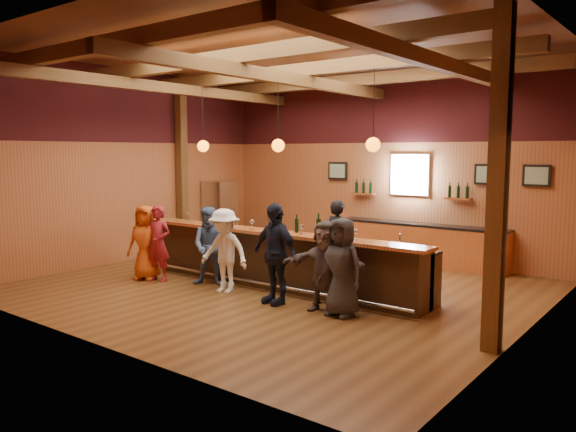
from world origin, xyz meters
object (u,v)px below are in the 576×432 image
Objects in this scene: bar_counter at (284,259)px; bartender at (338,241)px; customer_redvest at (158,243)px; customer_denim at (211,246)px; back_bar_cabinet at (420,244)px; customer_white at (224,251)px; customer_dark at (341,267)px; bottle_a at (297,225)px; customer_navy at (275,254)px; customer_orange at (145,242)px; stainless_fridge at (220,214)px; ice_bucket at (275,225)px; customer_brown at (325,266)px.

bar_counter is 3.84× the size of bartender.
customer_redvest is 1.00× the size of customer_denim.
back_bar_cabinet is 4.94m from customer_white.
bottle_a is at bearing 154.57° from customer_dark.
customer_navy is (2.91, 0.12, 0.10)m from customer_redvest.
customer_orange is 0.97× the size of customer_dark.
customer_dark is (1.93, -1.00, 0.26)m from bar_counter.
ice_bucket is (4.09, -2.70, 0.32)m from stainless_fridge.
customer_brown is at bearing -11.07° from customer_redvest.
customer_dark is 4.68× the size of bottle_a.
customer_orange is 4.19m from customer_brown.
customer_navy reaches higher than customer_white.
customer_redvest is (-2.26, -1.19, 0.24)m from bar_counter.
ice_bucket is at bearing 137.58° from customer_brown.
bartender reaches higher than bottle_a.
bartender is (1.18, 2.02, 0.05)m from customer_white.
bartender is (2.85, 2.18, 0.06)m from customer_redvest.
stainless_fridge is 1.18× the size of customer_denim.
customer_white reaches higher than back_bar_cabinet.
ice_bucket is (0.56, 0.78, 0.44)m from customer_white.
customer_brown is (5.70, -3.39, -0.15)m from stainless_fridge.
customer_brown is (0.40, -4.51, 0.27)m from back_bar_cabinet.
customer_orange reaches higher than customer_brown.
customer_orange is 0.98× the size of customer_white.
bar_counter is 3.50× the size of stainless_fridge.
ice_bucket is at bearing -33.39° from stainless_fridge.
bar_counter is 4.07× the size of customer_white.
bottle_a is (4.57, -2.65, 0.34)m from stainless_fridge.
customer_dark reaches higher than customer_denim.
bottle_a is (-0.14, -1.19, 0.42)m from bartender.
stainless_fridge reaches higher than customer_redvest.
bar_counter is 3.65× the size of customer_navy.
ice_bucket is (-1.21, -3.82, 0.74)m from back_bar_cabinet.
bartender is at bearing 98.17° from customer_brown.
ice_bucket reaches higher than back_bar_cabinet.
back_bar_cabinet is at bearing 62.01° from customer_white.
customer_navy reaches higher than customer_brown.
customer_dark is (1.29, 0.07, -0.08)m from customer_navy.
customer_brown is 0.95× the size of customer_dark.
customer_denim is 7.09× the size of ice_bucket.
customer_redvest is at bearing -125.91° from back_bar_cabinet.
bar_counter is 2.19m from customer_dark.
customer_denim is 0.63m from customer_white.
customer_white is 1.04× the size of customer_brown.
back_bar_cabinet is 2.58× the size of customer_white.
customer_denim is 1.84m from customer_navy.
back_bar_cabinet is 4.97m from customer_denim.
customer_denim is 2.76m from customer_brown.
customer_brown is 2.18m from bartender.
stainless_fridge is 5.38× the size of bottle_a.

